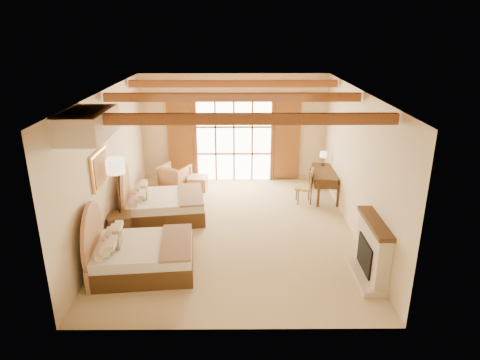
{
  "coord_description": "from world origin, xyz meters",
  "views": [
    {
      "loc": [
        0.09,
        -9.02,
        4.51
      ],
      "look_at": [
        0.16,
        0.2,
        1.16
      ],
      "focal_mm": 32.0,
      "sensor_mm": 36.0,
      "label": 1
    }
  ],
  "objects_px": {
    "desk": "(324,183)",
    "bed_near": "(136,253)",
    "bed_far": "(159,204)",
    "nightstand": "(120,227)",
    "armchair": "(174,177)"
  },
  "relations": [
    {
      "from": "desk",
      "to": "nightstand",
      "type": "bearing_deg",
      "value": -147.29
    },
    {
      "from": "bed_far",
      "to": "nightstand",
      "type": "xyz_separation_m",
      "value": [
        -0.66,
        -1.14,
        -0.08
      ]
    },
    {
      "from": "nightstand",
      "to": "armchair",
      "type": "relative_size",
      "value": 0.76
    },
    {
      "from": "bed_near",
      "to": "armchair",
      "type": "distance_m",
      "value": 4.43
    },
    {
      "from": "armchair",
      "to": "bed_far",
      "type": "bearing_deg",
      "value": 111.53
    },
    {
      "from": "bed_near",
      "to": "nightstand",
      "type": "height_order",
      "value": "bed_near"
    },
    {
      "from": "bed_far",
      "to": "nightstand",
      "type": "bearing_deg",
      "value": -128.32
    },
    {
      "from": "nightstand",
      "to": "armchair",
      "type": "height_order",
      "value": "armchair"
    },
    {
      "from": "bed_near",
      "to": "nightstand",
      "type": "distance_m",
      "value": 1.43
    },
    {
      "from": "desk",
      "to": "bed_near",
      "type": "bearing_deg",
      "value": -132.79
    },
    {
      "from": "bed_near",
      "to": "armchair",
      "type": "relative_size",
      "value": 2.59
    },
    {
      "from": "bed_near",
      "to": "desk",
      "type": "height_order",
      "value": "bed_near"
    },
    {
      "from": "bed_near",
      "to": "bed_far",
      "type": "bearing_deg",
      "value": 83.88
    },
    {
      "from": "bed_far",
      "to": "nightstand",
      "type": "relative_size",
      "value": 3.49
    },
    {
      "from": "bed_far",
      "to": "armchair",
      "type": "bearing_deg",
      "value": 78.98
    }
  ]
}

